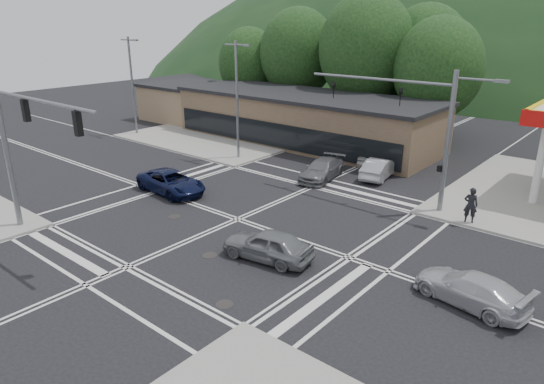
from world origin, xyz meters
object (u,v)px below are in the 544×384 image
Objects in this scene: car_queue_b at (380,157)px; car_northbound at (322,169)px; car_grey_center at (268,245)px; car_silver_east at (470,289)px; car_blue_west at (171,182)px; pedestrian at (471,205)px; car_queue_a at (379,168)px.

car_northbound is (-1.51, -5.49, -0.02)m from car_queue_b.
car_silver_east is at bearing 95.23° from car_grey_center.
car_grey_center is 0.92× the size of car_northbound.
car_blue_west is at bearing 67.45° from car_queue_b.
car_grey_center is at bearing -77.13° from car_northbound.
pedestrian is at bearing 140.68° from car_grey_center.
pedestrian reaches higher than car_queue_a.
car_queue_a reaches higher than car_queue_b.
car_queue_b is at bearing 64.68° from car_northbound.
car_queue_b is at bearing -131.70° from car_silver_east.
car_grey_center reaches higher than car_northbound.
car_queue_a is at bearing -34.38° from car_blue_west.
pedestrian is at bearing -18.01° from car_northbound.
car_silver_east is 15.92m from car_queue_a.
car_silver_east is 1.09× the size of car_queue_b.
car_silver_east is 2.27× the size of pedestrian.
pedestrian reaches higher than car_queue_b.
car_blue_west is at bearing 43.30° from car_queue_a.
car_grey_center reaches higher than car_blue_west.
car_blue_west is at bearing 4.10° from pedestrian.
car_queue_a is at bearing -129.65° from car_silver_east.
pedestrian is at bearing -63.52° from car_blue_west.
car_queue_b is (-3.34, 17.01, -0.03)m from car_grey_center.
car_queue_b is (-11.79, 14.79, 0.05)m from car_silver_east.
pedestrian is at bearing -151.15° from car_silver_east.
car_blue_west is 19.12m from car_silver_east.
car_grey_center reaches higher than car_queue_a.
car_grey_center reaches higher than car_queue_b.
car_northbound is 10.71m from pedestrian.
car_queue_a is 8.79m from pedestrian.
car_grey_center is at bearing 106.16° from car_queue_b.
car_blue_west is 10.29m from car_northbound.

